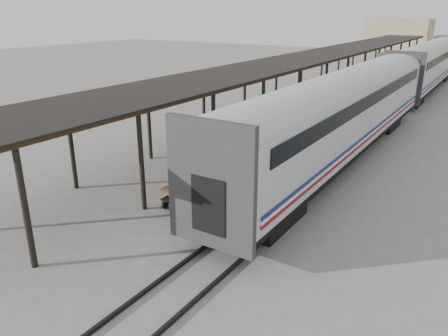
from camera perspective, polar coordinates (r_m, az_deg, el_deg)
ground at (r=18.54m, az=-3.06°, el=-4.09°), size 160.00×160.00×0.00m
train at (r=48.22m, az=25.08°, el=12.31°), size 3.45×76.01×4.01m
canopy at (r=40.16m, az=13.57°, el=14.31°), size 4.90×64.30×4.15m
rails at (r=48.76m, az=24.67°, el=9.28°), size 1.54×150.00×0.12m
building_left at (r=97.87m, az=21.78°, el=15.88°), size 12.00×8.00×6.00m
baggage_cart at (r=18.00m, az=-4.67°, el=-2.65°), size 1.38×2.46×0.86m
suitcase_stack at (r=18.16m, az=-4.44°, el=-1.12°), size 1.21×1.15×0.45m
luggage_tug at (r=31.80m, az=8.53°, el=7.11°), size 1.45×1.77×1.35m
porter at (r=17.00m, az=-5.41°, el=-0.33°), size 0.41×0.61×1.63m
pedestrian at (r=33.19m, az=7.60°, el=8.32°), size 1.19×0.61×1.95m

